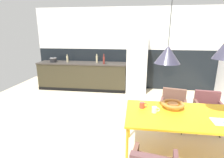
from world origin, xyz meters
TOP-DOWN VIEW (x-y plane):
  - ground_plane at (0.00, 0.00)m, footprint 7.91×7.91m
  - back_wall_splashback_dark at (0.00, 2.98)m, footprint 6.03×0.12m
  - back_wall_panel_upper at (0.00, 2.98)m, footprint 6.03×0.12m
  - kitchen_counter at (-1.42, 2.62)m, footprint 2.93×0.63m
  - refrigerator_column at (0.36, 2.62)m, footprint 0.62×0.60m
  - dining_table at (1.11, -0.44)m, footprint 1.81×0.92m
  - armchair_facing_counter at (1.75, 0.47)m, footprint 0.53×0.52m
  - armchair_by_stool at (1.11, 0.51)m, footprint 0.57×0.56m
  - fruit_bowl at (0.93, -0.23)m, footprint 0.35×0.35m
  - open_book at (1.50, -0.62)m, footprint 0.27×0.21m
  - mug_short_terracotta at (0.45, -0.30)m, footprint 0.13×0.08m
  - mug_wide_latte at (0.63, -0.43)m, footprint 0.12×0.07m
  - cooking_pot at (-2.38, 2.55)m, footprint 0.22×0.22m
  - bottle_wine_green at (-1.91, 2.62)m, footprint 0.07×0.07m
  - bottle_oil_tall at (-0.92, 2.64)m, footprint 0.06×0.06m
  - bottle_spice_small at (-0.66, 2.44)m, footprint 0.06×0.06m
  - pendant_lamp_over_table_near at (0.75, -0.43)m, footprint 0.35×0.35m

SIDE VIEW (x-z plane):
  - ground_plane at x=0.00m, z-range 0.00..0.00m
  - kitchen_counter at x=-1.42m, z-range 0.00..0.90m
  - armchair_by_stool at x=1.11m, z-range 0.11..0.88m
  - armchair_facing_counter at x=1.75m, z-range 0.12..0.88m
  - back_wall_splashback_dark at x=0.00m, z-range 0.00..1.32m
  - dining_table at x=1.11m, z-range 0.32..1.05m
  - open_book at x=1.50m, z-range 0.72..0.74m
  - mug_wide_latte at x=0.63m, z-range 0.72..0.81m
  - mug_short_terracotta at x=0.45m, z-range 0.72..0.82m
  - fruit_bowl at x=0.93m, z-range 0.74..0.83m
  - refrigerator_column at x=0.36m, z-range 0.00..1.93m
  - cooking_pot at x=-2.38m, z-range 0.89..1.06m
  - bottle_wine_green at x=-1.91m, z-range 0.88..1.14m
  - bottle_oil_tall at x=-0.92m, z-range 0.88..1.17m
  - bottle_spice_small at x=-0.66m, z-range 0.87..1.19m
  - pendant_lamp_over_table_near at x=0.75m, z-range 1.03..2.15m
  - back_wall_panel_upper at x=0.00m, z-range 1.32..2.64m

